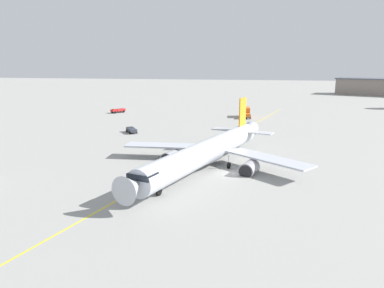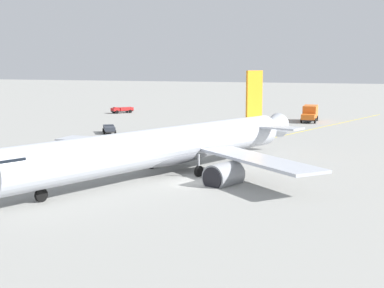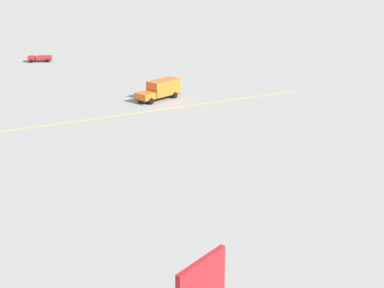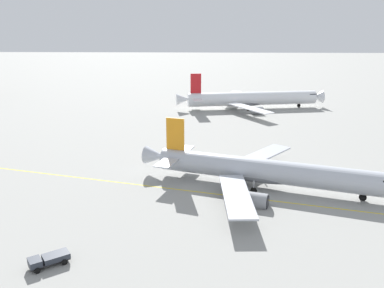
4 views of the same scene
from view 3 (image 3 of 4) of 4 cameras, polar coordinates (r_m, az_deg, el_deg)
name	(u,v)px [view 3 (image 3 of 4)]	position (r m, az deg, el deg)	size (l,w,h in m)	color
catering_truck_truck	(161,89)	(95.79, -3.07, 5.34)	(3.36, 8.34, 3.10)	#232326
ops_pickup_truck	(40,58)	(132.82, -14.57, 8.08)	(4.39, 5.17, 1.41)	#232326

